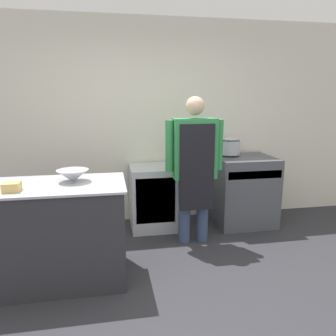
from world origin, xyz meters
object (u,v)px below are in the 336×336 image
object	(u,v)px
stove	(243,190)
stock_pot	(229,146)
person_cook	(194,161)
mixing_bowl	(73,176)
plastic_tub	(12,187)
fridge_unit	(153,197)

from	to	relation	value
stove	stock_pot	size ratio (longest dim) A/B	3.31
stove	stock_pot	world-z (taller)	stock_pot
person_cook	mixing_bowl	bearing A→B (deg)	-158.07
stove	mixing_bowl	distance (m)	2.37
mixing_bowl	stock_pot	world-z (taller)	stock_pot
stove	plastic_tub	distance (m)	2.88
stove	plastic_tub	size ratio (longest dim) A/B	7.17
person_cook	mixing_bowl	xyz separation A→B (m)	(-1.29, -0.52, 0.01)
fridge_unit	mixing_bowl	distance (m)	1.48
stove	fridge_unit	world-z (taller)	stove
fridge_unit	stock_pot	size ratio (longest dim) A/B	2.89
mixing_bowl	person_cook	bearing A→B (deg)	21.93
fridge_unit	stove	bearing A→B (deg)	-3.48
mixing_bowl	stock_pot	distance (m)	2.22
fridge_unit	plastic_tub	world-z (taller)	plastic_tub
fridge_unit	plastic_tub	size ratio (longest dim) A/B	6.26
plastic_tub	stock_pot	world-z (taller)	stock_pot
mixing_bowl	plastic_tub	size ratio (longest dim) A/B	2.23
mixing_bowl	fridge_unit	bearing A→B (deg)	50.16
mixing_bowl	plastic_tub	xyz separation A→B (m)	(-0.46, -0.24, -0.02)
person_cook	plastic_tub	world-z (taller)	person_cook
person_cook	stove	bearing A→B (deg)	29.39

